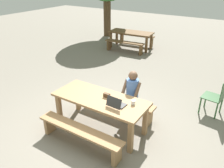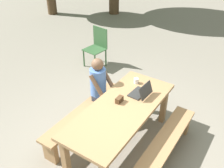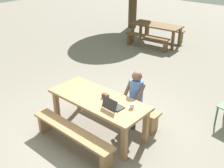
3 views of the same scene
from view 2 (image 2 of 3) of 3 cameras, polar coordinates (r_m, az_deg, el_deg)
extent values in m
plane|color=gray|center=(4.26, 1.86, -13.37)|extent=(30.00, 30.00, 0.00)
cube|color=#9E754C|center=(3.76, 2.06, -5.60)|extent=(2.02, 0.84, 0.05)
cube|color=#9E754C|center=(4.54, 11.48, -4.67)|extent=(0.09, 0.09, 0.71)
cube|color=#9E754C|center=(3.66, -10.35, -15.93)|extent=(0.09, 0.09, 0.71)
cube|color=#9E754C|center=(4.75, 4.45, -2.14)|extent=(0.09, 0.09, 0.71)
cube|color=#9E754C|center=(3.77, 11.28, -13.20)|extent=(1.87, 0.30, 0.05)
cube|color=#9E754C|center=(4.51, 15.33, -8.38)|extent=(0.08, 0.24, 0.38)
cube|color=#9E754C|center=(4.30, -6.04, -5.89)|extent=(1.87, 0.30, 0.05)
cube|color=#9E754C|center=(4.01, -13.56, -14.41)|extent=(0.08, 0.24, 0.38)
cube|color=#9E754C|center=(4.96, 0.13, -2.73)|extent=(0.08, 0.24, 0.38)
cube|color=#2D2D2D|center=(4.04, 5.82, -2.03)|extent=(0.33, 0.22, 0.02)
cube|color=#2D2D2D|center=(3.93, 7.58, -1.44)|extent=(0.33, 0.09, 0.19)
cube|color=black|center=(3.93, 7.50, -1.38)|extent=(0.30, 0.08, 0.18)
cube|color=#4C331E|center=(3.83, 1.64, -3.51)|extent=(0.13, 0.07, 0.09)
cylinder|color=white|center=(4.28, 5.44, 0.73)|extent=(0.08, 0.08, 0.09)
cylinder|color=#333847|center=(4.51, -1.74, -6.59)|extent=(0.10, 0.10, 0.42)
cylinder|color=#333847|center=(4.62, -0.45, -5.40)|extent=(0.10, 0.10, 0.42)
cube|color=#333847|center=(4.45, -2.08, -3.08)|extent=(0.28, 0.28, 0.12)
cylinder|color=#517AC6|center=(4.33, -3.13, 0.42)|extent=(0.27, 0.27, 0.50)
cylinder|color=brown|center=(4.17, -3.29, -0.74)|extent=(0.07, 0.32, 0.41)
cylinder|color=brown|center=(4.38, -0.87, 1.15)|extent=(0.07, 0.32, 0.41)
sphere|color=brown|center=(4.16, -3.27, 4.39)|extent=(0.20, 0.20, 0.20)
cube|color=#335933|center=(6.19, -3.92, 7.69)|extent=(0.49, 0.49, 0.02)
cube|color=#335933|center=(6.22, -2.64, 10.42)|extent=(0.08, 0.44, 0.49)
cylinder|color=#335933|center=(6.30, -6.30, 5.72)|extent=(0.04, 0.04, 0.43)
cylinder|color=#335933|center=(6.05, -3.81, 4.66)|extent=(0.04, 0.04, 0.43)
cylinder|color=#335933|center=(6.53, -3.88, 6.90)|extent=(0.04, 0.04, 0.43)
cylinder|color=#335933|center=(6.29, -1.39, 5.92)|extent=(0.04, 0.04, 0.43)
camera|label=1|loc=(5.25, 58.32, 19.10)|focal=36.32mm
camera|label=3|loc=(5.92, 56.02, 22.49)|focal=43.29mm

